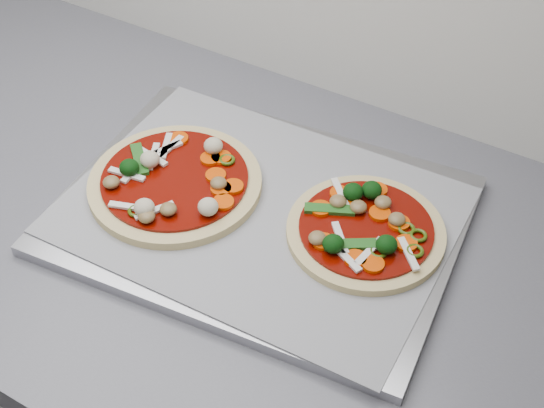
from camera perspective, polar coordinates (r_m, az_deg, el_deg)
The scene contains 6 objects.
base_cabinet at distance 1.32m, azimuth -7.51°, elevation -13.73°, with size 3.60×0.60×0.86m, color silver.
countertop at distance 0.97m, azimuth -9.94°, elevation 0.46°, with size 3.60×0.60×0.04m, color slate.
baking_tray at distance 0.90m, azimuth -0.93°, elevation -0.85°, with size 0.46×0.34×0.01m, color #9C9BA1.
parchment at distance 0.89m, azimuth -0.93°, elevation -0.47°, with size 0.44×0.32×0.00m, color gray.
pizza_left at distance 0.92m, azimuth -7.35°, elevation 1.68°, with size 0.25×0.25×0.04m.
pizza_right at distance 0.86m, azimuth 7.01°, elevation -1.85°, with size 0.22×0.22×0.03m.
Camera 1 is at (0.49, 0.79, 1.54)m, focal length 50.00 mm.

